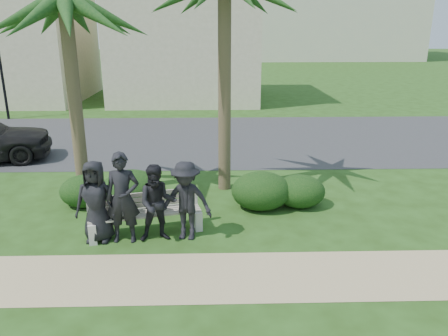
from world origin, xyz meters
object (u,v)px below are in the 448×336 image
Objects in this scene: man_b at (123,198)px; man_c at (158,203)px; palm_left at (65,4)px; man_a at (96,202)px; park_bench at (146,216)px; man_d at (186,201)px.

man_b is 1.16× the size of man_c.
palm_left is at bearing 119.35° from man_b.
man_b reaches higher than man_a.
park_bench is 1.06m from man_a.
man_d is (1.76, 0.03, -0.02)m from man_a.
park_bench is at bearing 22.77° from man_a.
palm_left is (-2.18, 2.49, 3.79)m from man_c.
man_a is 1.02× the size of man_d.
palm_left reaches higher than man_a.
park_bench is 1.49× the size of man_d.
man_a is at bearing -68.45° from palm_left.
man_b is at bearing -59.00° from palm_left.
man_d is 5.25m from palm_left.
man_d is (1.22, 0.07, -0.10)m from man_b.
man_d is at bearing -33.23° from park_bench.
man_d is at bearing 1.73° from man_b.
man_d reaches higher than man_c.
park_bench is at bearing -48.96° from palm_left.
palm_left is (-1.88, 2.16, 4.21)m from park_bench.
man_b is at bearing 173.94° from man_c.
man_c is (0.67, 0.02, -0.13)m from man_b.
man_d is at bearing -1.97° from man_c.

